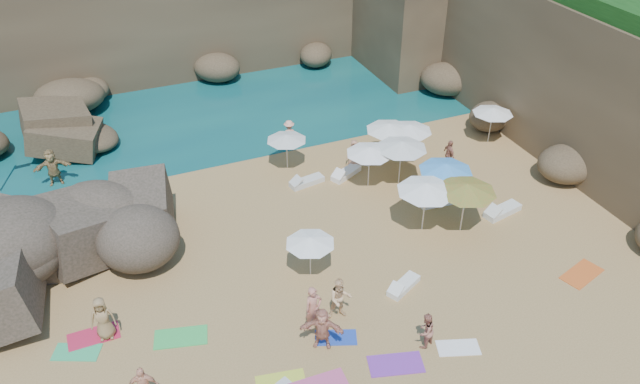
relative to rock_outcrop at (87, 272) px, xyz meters
name	(u,v)px	position (x,y,z in m)	size (l,w,h in m)	color
ground	(303,282)	(8.04, -4.02, 0.00)	(120.00, 120.00, 0.00)	tan
seawater	(161,38)	(8.04, 25.98, 0.00)	(120.00, 120.00, 0.00)	#0C4751
cliff_back	(196,2)	(10.04, 20.98, 4.00)	(44.00, 8.00, 8.00)	brown
cliff_right	(563,51)	(27.04, 3.98, 4.00)	(8.00, 30.00, 8.00)	brown
rock_promontory	(8,151)	(-2.96, 11.98, 0.00)	(12.00, 7.00, 2.00)	brown
rock_outcrop	(87,272)	(0.00, 0.00, 0.00)	(8.15, 6.11, 3.26)	brown
parasol_0	(370,150)	(13.62, 1.32, 2.02)	(2.33, 2.33, 2.20)	silver
parasol_1	(286,137)	(10.49, 4.44, 1.79)	(2.07, 2.07, 1.96)	silver
parasol_2	(402,145)	(15.13, 0.93, 2.19)	(2.52, 2.52, 2.39)	silver
parasol_4	(389,127)	(15.53, 2.95, 2.09)	(2.41, 2.41, 2.28)	silver
parasol_5	(410,128)	(16.54, 2.58, 2.01)	(2.32, 2.32, 2.19)	silver
parasol_6	(467,188)	(15.83, -3.55, 2.29)	(2.64, 2.64, 2.49)	silver
parasol_7	(493,111)	(21.75, 2.69, 1.91)	(2.20, 2.20, 2.08)	silver
parasol_8	(427,187)	(14.27, -2.83, 2.27)	(2.62, 2.62, 2.48)	silver
parasol_9	(310,240)	(8.49, -3.69, 1.76)	(2.03, 2.03, 1.92)	silver
parasol_10	(446,167)	(16.02, -1.62, 2.17)	(2.50, 2.50, 2.37)	silver
lounger_0	(374,155)	(15.13, 3.61, 0.15)	(1.97, 0.66, 0.31)	silver
lounger_1	(307,182)	(10.85, 2.61, 0.14)	(1.77, 0.59, 0.27)	silver
lounger_2	(346,173)	(12.98, 2.55, 0.14)	(1.79, 0.60, 0.28)	white
lounger_3	(437,202)	(15.92, -1.42, 0.13)	(1.68, 0.56, 0.26)	white
lounger_4	(502,211)	(18.33, -3.25, 0.15)	(1.93, 0.64, 0.30)	silver
lounger_5	(404,286)	(11.61, -5.91, 0.13)	(1.63, 0.54, 0.25)	white
towel_3	(181,337)	(2.82, -5.07, 0.02)	(1.92, 0.96, 0.03)	green
towel_4	(281,382)	(5.51, -8.38, 0.01)	(1.68, 0.84, 0.03)	#CBD939
towel_6	(396,364)	(9.47, -9.21, 0.02)	(1.91, 0.96, 0.03)	purple
towel_7	(94,336)	(-0.12, -3.78, 0.02)	(1.83, 0.91, 0.03)	#C32243
towel_8	(336,338)	(8.04, -7.28, 0.01)	(1.51, 0.76, 0.03)	#2144B3
towel_10	(582,274)	(18.78, -8.03, 0.02)	(1.90, 0.95, 0.03)	#DC5D22
towel_11	(77,352)	(-0.75, -4.33, 0.01)	(1.64, 0.82, 0.03)	#33B56F
towel_13	(458,348)	(11.90, -9.41, 0.01)	(1.52, 0.76, 0.03)	white
person_stand_1	(426,331)	(10.82, -8.82, 0.74)	(0.72, 0.56, 1.49)	#AE6B57
person_stand_2	(289,134)	(11.36, 6.45, 0.79)	(1.02, 0.42, 1.58)	#F8A88D
person_stand_3	(449,154)	(18.18, 1.21, 0.80)	(0.93, 0.39, 1.59)	#AA6955
person_stand_4	(354,154)	(13.69, 3.20, 0.78)	(0.76, 0.41, 1.55)	tan
person_stand_5	(53,167)	(-0.69, 7.50, 0.96)	(1.78, 0.51, 1.92)	#A28351
person_lie_2	(106,332)	(0.35, -3.99, 0.24)	(0.89, 1.82, 0.48)	#98774C
person_lie_3	(322,341)	(7.44, -7.42, 0.23)	(1.58, 1.70, 0.45)	tan
person_lie_4	(314,322)	(7.50, -6.45, 0.22)	(0.67, 1.85, 0.44)	tan
person_lie_5	(340,310)	(8.61, -6.35, 0.34)	(0.86, 1.77, 0.67)	#EDBE86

